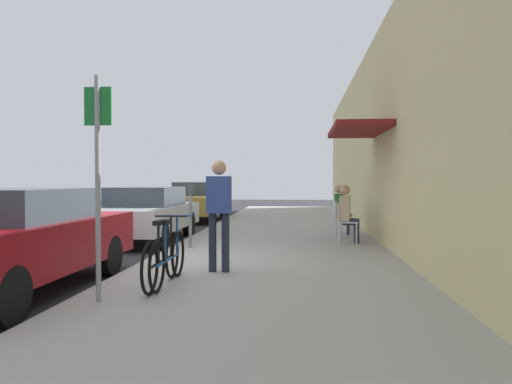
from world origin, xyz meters
TOP-DOWN VIEW (x-y plane):
  - ground_plane at (0.00, 0.00)m, footprint 60.00×60.00m
  - sidewalk_slab at (2.25, 2.00)m, footprint 4.50×32.00m
  - building_facade at (4.64, 2.00)m, footprint 1.40×32.00m
  - parked_car_0 at (-1.10, -2.06)m, footprint 1.80×4.40m
  - parked_car_1 at (-1.10, 3.60)m, footprint 1.80×4.40m
  - parked_car_2 at (-1.10, 9.81)m, footprint 1.80×4.40m
  - parking_meter at (0.45, 1.75)m, footprint 0.12×0.10m
  - street_sign at (0.40, -2.80)m, footprint 0.32×0.06m
  - bicycle_0 at (0.95, -1.81)m, footprint 0.46×1.71m
  - bicycle_1 at (0.90, -1.93)m, footprint 0.46×1.71m
  - cafe_chair_0 at (3.73, 2.85)m, footprint 0.51×0.51m
  - seated_patron_0 at (3.79, 2.84)m, footprint 0.47×0.42m
  - cafe_chair_1 at (3.73, 3.76)m, footprint 0.51×0.51m
  - cafe_chair_2 at (3.73, 4.47)m, footprint 0.44×0.44m
  - seated_patron_2 at (3.79, 4.47)m, footprint 0.43×0.36m
  - pedestrian_standing at (1.49, -0.88)m, footprint 0.36×0.22m

SIDE VIEW (x-z plane):
  - ground_plane at x=0.00m, z-range 0.00..0.00m
  - sidewalk_slab at x=2.25m, z-range 0.00..0.12m
  - bicycle_0 at x=0.95m, z-range 0.03..0.93m
  - bicycle_1 at x=0.90m, z-range 0.03..0.93m
  - cafe_chair_0 at x=3.73m, z-range 0.19..1.06m
  - cafe_chair_1 at x=3.73m, z-range 0.19..1.06m
  - cafe_chair_2 at x=3.73m, z-range 0.19..1.06m
  - parked_car_1 at x=-1.10m, z-range 0.03..1.38m
  - parked_car_0 at x=-1.10m, z-range 0.03..1.44m
  - parked_car_2 at x=-1.10m, z-range 0.02..1.47m
  - seated_patron_0 at x=3.79m, z-range 0.17..1.46m
  - seated_patron_2 at x=3.79m, z-range 0.17..1.46m
  - parking_meter at x=0.45m, z-range 0.23..1.55m
  - pedestrian_standing at x=1.49m, z-range 0.27..1.97m
  - street_sign at x=0.40m, z-range 0.34..2.94m
  - building_facade at x=4.64m, z-range 0.00..4.96m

